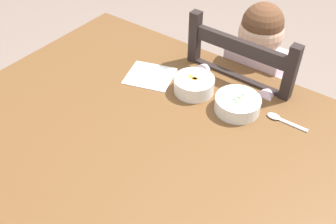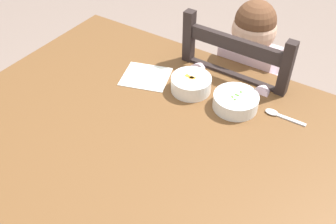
{
  "view_description": "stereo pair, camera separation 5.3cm",
  "coord_description": "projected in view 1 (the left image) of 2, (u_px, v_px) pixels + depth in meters",
  "views": [
    {
      "loc": [
        0.58,
        -0.63,
        1.55
      ],
      "look_at": [
        0.06,
        0.08,
        0.77
      ],
      "focal_mm": 40.61,
      "sensor_mm": 36.0,
      "label": 1
    },
    {
      "loc": [
        0.54,
        -0.66,
        1.55
      ],
      "look_at": [
        0.06,
        0.08,
        0.77
      ],
      "focal_mm": 40.61,
      "sensor_mm": 36.0,
      "label": 2
    }
  ],
  "objects": [
    {
      "name": "bowl_of_peas",
      "position": [
        238.0,
        104.0,
        1.25
      ],
      "size": [
        0.15,
        0.15,
        0.05
      ],
      "color": "white",
      "rests_on": "dining_table"
    },
    {
      "name": "dining_table",
      "position": [
        139.0,
        150.0,
        1.26
      ],
      "size": [
        1.25,
        1.04,
        0.72
      ],
      "color": "brown",
      "rests_on": "ground"
    },
    {
      "name": "spoon",
      "position": [
        280.0,
        119.0,
        1.23
      ],
      "size": [
        0.14,
        0.03,
        0.01
      ],
      "color": "silver",
      "rests_on": "dining_table"
    },
    {
      "name": "paper_napkin",
      "position": [
        150.0,
        76.0,
        1.41
      ],
      "size": [
        0.21,
        0.2,
        0.0
      ],
      "primitive_type": "cube",
      "rotation": [
        0.0,
        0.0,
        0.31
      ],
      "color": "white",
      "rests_on": "dining_table"
    },
    {
      "name": "child_figure",
      "position": [
        250.0,
        80.0,
        1.54
      ],
      "size": [
        0.32,
        0.31,
        0.95
      ],
      "color": "silver",
      "rests_on": "ground"
    },
    {
      "name": "dining_chair",
      "position": [
        244.0,
        113.0,
        1.67
      ],
      "size": [
        0.43,
        0.43,
        0.92
      ],
      "color": "black",
      "rests_on": "ground"
    },
    {
      "name": "bowl_of_carrots",
      "position": [
        194.0,
        84.0,
        1.32
      ],
      "size": [
        0.14,
        0.14,
        0.06
      ],
      "color": "white",
      "rests_on": "dining_table"
    }
  ]
}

